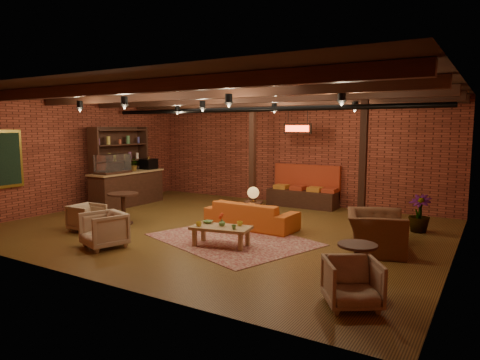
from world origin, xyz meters
The scene contains 29 objects.
floor centered at (0.00, 0.00, 0.00)m, with size 10.00×10.00×0.00m, color #36230D.
ceiling centered at (0.00, 0.00, 3.20)m, with size 10.00×8.00×0.02m, color black.
wall_back centered at (0.00, 4.00, 1.60)m, with size 10.00×0.02×3.20m, color maroon.
wall_front centered at (0.00, -4.00, 1.60)m, with size 10.00×0.02×3.20m, color maroon.
wall_left centered at (-5.00, 0.00, 1.60)m, with size 0.02×8.00×3.20m, color maroon.
wall_right centered at (5.00, 0.00, 1.60)m, with size 0.02×8.00×3.20m, color maroon.
ceiling_beams centered at (0.00, 0.00, 3.08)m, with size 9.80×6.40×0.22m, color black, non-canonical shape.
ceiling_pipe centered at (0.00, 1.60, 2.85)m, with size 0.12×0.12×9.60m, color black.
post_left centered at (-0.60, 2.60, 1.60)m, with size 0.16×0.16×3.20m, color black.
post_right centered at (2.80, 2.00, 1.60)m, with size 0.16×0.16×3.20m, color black.
service_counter centered at (-4.10, 1.00, 0.80)m, with size 0.80×2.50×1.60m, color black, non-canonical shape.
plant_counter centered at (-4.00, 1.20, 1.22)m, with size 0.35×0.39×0.30m, color #337F33.
shelving_hutch centered at (-4.50, 1.10, 1.20)m, with size 0.52×2.00×2.40m, color black, non-canonical shape.
chalkboard_menu centered at (-4.93, -2.30, 1.60)m, with size 0.08×0.96×1.46m, color black.
banquette centered at (0.60, 3.55, 0.50)m, with size 2.10×0.70×1.00m, color #A8341C, non-canonical shape.
service_sign centered at (0.60, 3.10, 2.35)m, with size 0.86×0.06×0.30m, color #F73918.
ceiling_spotlights centered at (0.00, 0.00, 2.86)m, with size 6.40×4.40×0.28m, color black, non-canonical shape.
rug centered at (0.83, -0.80, 0.01)m, with size 3.23×2.47×0.01m, color maroon.
sofa centered at (0.65, 0.35, 0.32)m, with size 2.20×0.86×0.64m, color #B95119.
coffee_table centered at (0.89, -1.32, 0.36)m, with size 1.27×0.80×0.66m.
side_table_lamp centered at (0.42, 0.83, 0.70)m, with size 0.55×0.55×0.92m.
round_table_left centered at (-2.27, -0.93, 0.53)m, with size 0.75×0.75×0.78m.
armchair_a centered at (-2.49, -1.85, 0.34)m, with size 0.66×0.62×0.68m, color beige.
armchair_b centered at (-1.07, -2.60, 0.39)m, with size 0.76×0.71×0.78m, color beige.
armchair_right centered at (3.66, -0.15, 0.52)m, with size 1.20×0.78×1.05m, color brown.
side_table_book centered at (3.41, 0.77, 0.50)m, with size 0.61×0.61×0.56m.
round_table_right centered at (3.89, -2.18, 0.45)m, with size 0.58×0.58×0.68m.
armchair_far centered at (4.02, -2.86, 0.36)m, with size 0.70×0.65×0.72m, color beige.
plant_tall centered at (4.12, 2.00, 1.29)m, with size 1.45×1.45×2.59m, color #4C7F4C.
Camera 1 is at (5.57, -8.33, 2.39)m, focal length 32.00 mm.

